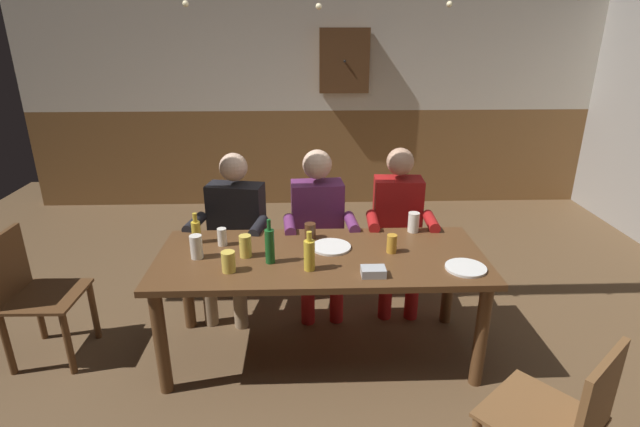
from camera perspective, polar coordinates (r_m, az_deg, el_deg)
ground_plane at (r=3.47m, az=0.05°, el=-15.56°), size 7.97×7.97×0.00m
back_wall_upper at (r=5.83m, az=-1.06°, el=18.63°), size 6.64×0.12×1.35m
back_wall_wainscot at (r=6.01m, az=-0.98°, el=6.64°), size 6.64×0.12×1.15m
dining_table at (r=3.10m, az=0.08°, el=-6.44°), size 2.05×0.84×0.73m
person_0 at (r=3.71m, az=-10.07°, el=-1.55°), size 0.60×0.58×1.21m
person_1 at (r=3.67m, az=-0.21°, el=-1.16°), size 0.55×0.54×1.23m
person_2 at (r=3.74m, az=9.12°, el=-1.00°), size 0.51×0.53×1.24m
chair_empty_near_right at (r=3.65m, az=-30.67°, el=-7.98°), size 0.45×0.45×0.88m
chair_empty_near_left at (r=2.50m, az=26.27°, el=-21.14°), size 0.62×0.62×0.88m
condiment_caddy at (r=2.82m, az=6.27°, el=-6.79°), size 0.14×0.10×0.05m
plate_0 at (r=3.15m, az=1.32°, el=-3.94°), size 0.25×0.25×0.01m
plate_1 at (r=3.01m, az=16.71°, el=-6.12°), size 0.24×0.24×0.01m
bottle_0 at (r=2.93m, az=-5.91°, el=-3.74°), size 0.06×0.06×0.28m
bottle_1 at (r=2.84m, az=-1.26°, el=-4.80°), size 0.07×0.07×0.24m
bottle_2 at (r=3.30m, az=-14.31°, el=-2.00°), size 0.06×0.06×0.21m
pint_glass_0 at (r=3.28m, az=-1.17°, el=-2.05°), size 0.08×0.08×0.11m
pint_glass_1 at (r=2.89m, az=-10.68°, el=-5.56°), size 0.08×0.08×0.13m
pint_glass_2 at (r=3.10m, az=8.41°, el=-3.52°), size 0.06×0.06×0.12m
pint_glass_3 at (r=3.09m, az=-14.29°, el=-3.80°), size 0.08×0.08×0.15m
pint_glass_4 at (r=3.05m, az=-8.74°, el=-3.79°), size 0.08×0.08×0.14m
pint_glass_5 at (r=3.23m, az=-11.40°, el=-2.70°), size 0.06×0.06×0.12m
pint_glass_6 at (r=3.44m, az=10.91°, el=-1.01°), size 0.08×0.08×0.14m
wall_dart_cabinet at (r=5.72m, az=2.86°, el=17.44°), size 0.56×0.15×0.70m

